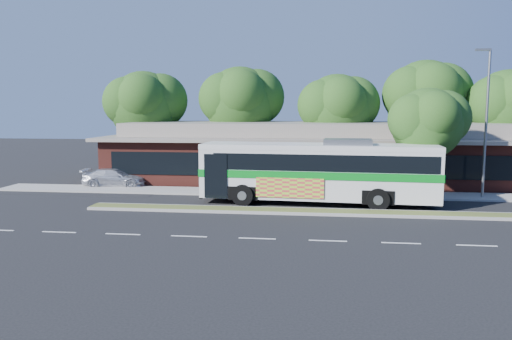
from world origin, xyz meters
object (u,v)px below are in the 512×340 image
at_px(sedan, 115,178).
at_px(sidewalk_tree, 432,122).
at_px(transit_bus, 319,168).
at_px(lamp_post, 486,119).

relative_size(sedan, sidewalk_tree, 0.66).
bearing_deg(sidewalk_tree, sedan, 173.50).
xyz_separation_m(sedan, sidewalk_tree, (21.04, -2.40, 4.07)).
relative_size(transit_bus, sedan, 3.06).
relative_size(transit_bus, sidewalk_tree, 2.03).
xyz_separation_m(transit_bus, sidewalk_tree, (6.70, 2.20, 2.60)).
relative_size(lamp_post, sedan, 2.02).
relative_size(lamp_post, transit_bus, 0.66).
bearing_deg(lamp_post, sedan, 175.76).
distance_m(transit_bus, sedan, 15.12).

